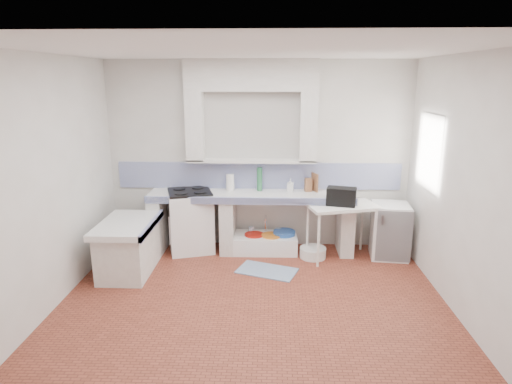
{
  "coord_description": "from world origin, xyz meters",
  "views": [
    {
      "loc": [
        0.21,
        -4.52,
        2.54
      ],
      "look_at": [
        0.0,
        1.0,
        1.1
      ],
      "focal_mm": 30.81,
      "sensor_mm": 36.0,
      "label": 1
    }
  ],
  "objects_px": {
    "stove": "(191,222)",
    "fridge": "(389,231)",
    "sink": "(265,244)",
    "side_table": "(341,232)"
  },
  "relations": [
    {
      "from": "side_table",
      "to": "fridge",
      "type": "height_order",
      "value": "fridge"
    },
    {
      "from": "side_table",
      "to": "fridge",
      "type": "distance_m",
      "value": 0.71
    },
    {
      "from": "sink",
      "to": "side_table",
      "type": "relative_size",
      "value": 0.98
    },
    {
      "from": "stove",
      "to": "sink",
      "type": "distance_m",
      "value": 1.17
    },
    {
      "from": "sink",
      "to": "fridge",
      "type": "xyz_separation_m",
      "value": [
        1.8,
        -0.13,
        0.28
      ]
    },
    {
      "from": "stove",
      "to": "sink",
      "type": "height_order",
      "value": "stove"
    },
    {
      "from": "sink",
      "to": "fridge",
      "type": "relative_size",
      "value": 1.19
    },
    {
      "from": "fridge",
      "to": "side_table",
      "type": "bearing_deg",
      "value": -167.15
    },
    {
      "from": "stove",
      "to": "side_table",
      "type": "relative_size",
      "value": 0.93
    },
    {
      "from": "stove",
      "to": "fridge",
      "type": "height_order",
      "value": "stove"
    }
  ]
}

